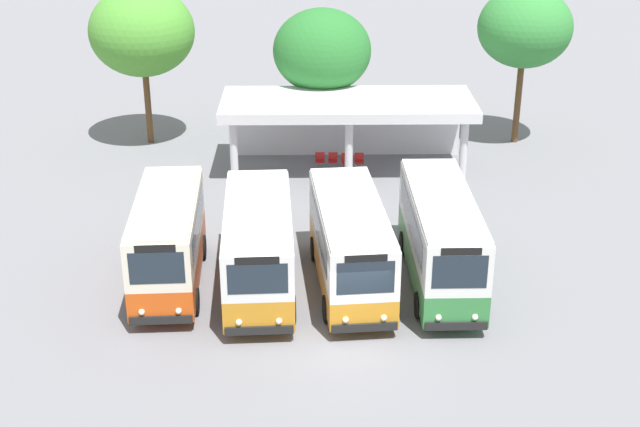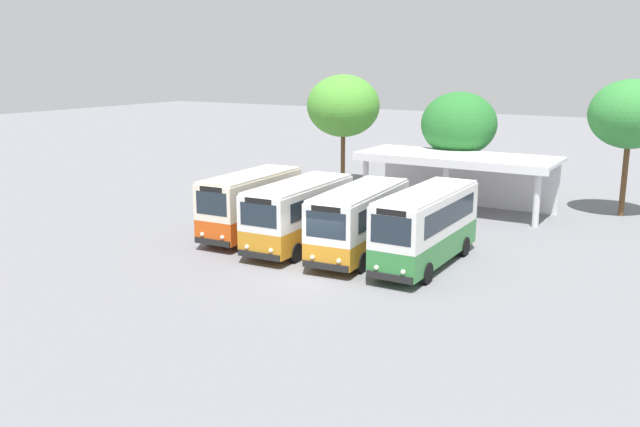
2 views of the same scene
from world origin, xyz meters
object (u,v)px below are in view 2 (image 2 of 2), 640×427
at_px(city_bus_nearest_orange, 251,203).
at_px(waiting_chair_end_by_column, 434,200).
at_px(city_bus_second_in_row, 299,212).
at_px(city_bus_middle_cream, 360,219).
at_px(waiting_chair_fourth_seat, 462,204).
at_px(city_bus_fourth_amber, 426,225).
at_px(waiting_chair_second_from_end, 443,202).
at_px(waiting_chair_middle_seat, 452,203).

relative_size(city_bus_nearest_orange, waiting_chair_end_by_column, 7.88).
bearing_deg(city_bus_second_in_row, city_bus_middle_cream, 3.14).
bearing_deg(city_bus_nearest_orange, waiting_chair_fourth_seat, 56.59).
distance_m(city_bus_fourth_amber, waiting_chair_fourth_seat, 11.37).
xyz_separation_m(city_bus_middle_cream, waiting_chair_end_by_column, (-0.90, 11.42, -1.24)).
relative_size(city_bus_fourth_amber, waiting_chair_fourth_seat, 8.92).
distance_m(city_bus_nearest_orange, waiting_chair_second_from_end, 12.76).
bearing_deg(city_bus_nearest_orange, city_bus_fourth_amber, -0.05).
height_order(city_bus_nearest_orange, waiting_chair_second_from_end, city_bus_nearest_orange).
bearing_deg(waiting_chair_fourth_seat, waiting_chair_middle_seat, -178.03).
height_order(city_bus_second_in_row, waiting_chair_fourth_seat, city_bus_second_in_row).
bearing_deg(city_bus_fourth_amber, city_bus_second_in_row, -176.31).
distance_m(city_bus_second_in_row, waiting_chair_end_by_column, 11.89).
relative_size(waiting_chair_second_from_end, waiting_chair_middle_seat, 1.00).
relative_size(city_bus_middle_cream, waiting_chair_end_by_column, 8.64).
bearing_deg(waiting_chair_fourth_seat, waiting_chair_second_from_end, 176.26).
height_order(city_bus_nearest_orange, waiting_chair_middle_seat, city_bus_nearest_orange).
relative_size(city_bus_nearest_orange, waiting_chair_fourth_seat, 7.88).
bearing_deg(waiting_chair_fourth_seat, city_bus_nearest_orange, -123.41).
height_order(city_bus_second_in_row, city_bus_middle_cream, city_bus_middle_cream).
relative_size(city_bus_middle_cream, waiting_chair_second_from_end, 8.64).
xyz_separation_m(waiting_chair_second_from_end, waiting_chair_middle_seat, (0.61, -0.10, 0.00)).
xyz_separation_m(city_bus_middle_cream, waiting_chair_fourth_seat, (0.94, 11.31, -1.24)).
bearing_deg(waiting_chair_fourth_seat, waiting_chair_end_by_column, 176.39).
xyz_separation_m(city_bus_second_in_row, waiting_chair_second_from_end, (2.89, 11.56, -1.24)).
height_order(city_bus_second_in_row, waiting_chair_middle_seat, city_bus_second_in_row).
relative_size(city_bus_nearest_orange, city_bus_second_in_row, 0.93).
bearing_deg(waiting_chair_end_by_column, waiting_chair_fourth_seat, -3.61).
relative_size(city_bus_middle_cream, waiting_chair_middle_seat, 8.64).
bearing_deg(city_bus_second_in_row, city_bus_fourth_amber, 3.69).
xyz_separation_m(city_bus_nearest_orange, city_bus_fourth_amber, (9.53, -0.01, 0.05)).
bearing_deg(city_bus_middle_cream, city_bus_fourth_amber, 4.24).
relative_size(city_bus_second_in_row, waiting_chair_middle_seat, 8.47).
bearing_deg(city_bus_middle_cream, waiting_chair_fourth_seat, 85.24).
height_order(city_bus_second_in_row, waiting_chair_end_by_column, city_bus_second_in_row).
height_order(city_bus_fourth_amber, waiting_chair_middle_seat, city_bus_fourth_amber).
height_order(city_bus_nearest_orange, city_bus_middle_cream, city_bus_nearest_orange).
height_order(city_bus_second_in_row, city_bus_fourth_amber, city_bus_fourth_amber).
xyz_separation_m(city_bus_middle_cream, city_bus_fourth_amber, (3.18, 0.24, 0.09)).
xyz_separation_m(waiting_chair_middle_seat, waiting_chair_fourth_seat, (0.61, 0.02, 0.00)).
distance_m(city_bus_middle_cream, waiting_chair_middle_seat, 11.36).
bearing_deg(city_bus_middle_cream, waiting_chair_middle_seat, 88.33).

